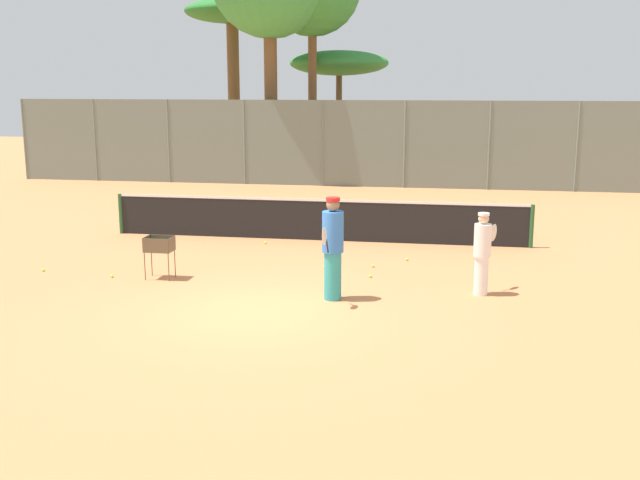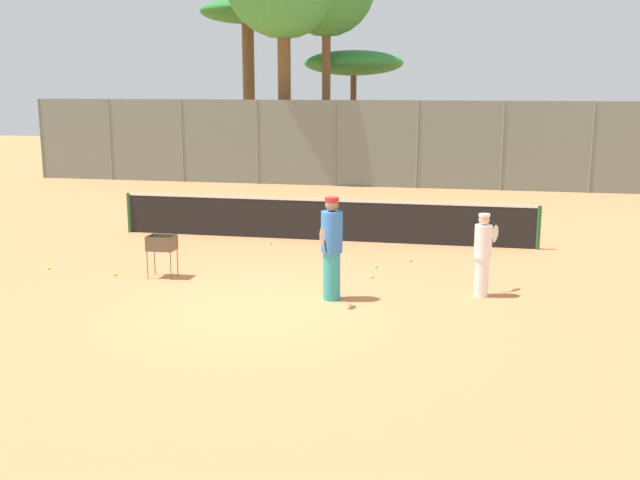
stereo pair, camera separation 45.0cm
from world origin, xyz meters
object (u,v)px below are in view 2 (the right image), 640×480
object	(u,v)px
parked_car	(445,163)
player_red_cap	(483,253)
tennis_net	(323,219)
player_white_outfit	(332,247)
ball_cart	(162,246)

from	to	relation	value
parked_car	player_red_cap	bearing A→B (deg)	-85.48
tennis_net	player_white_outfit	world-z (taller)	player_white_outfit
player_white_outfit	parked_car	distance (m)	18.89
player_white_outfit	ball_cart	world-z (taller)	player_white_outfit
tennis_net	parked_car	distance (m)	13.83
player_red_cap	parked_car	xyz separation A→B (m)	(-1.43, 18.03, -0.16)
player_red_cap	ball_cart	bearing A→B (deg)	114.82
ball_cart	parked_car	xyz separation A→B (m)	(5.03, 17.92, 0.01)
player_white_outfit	ball_cart	size ratio (longest dim) A/B	2.19
tennis_net	player_red_cap	distance (m)	5.95
tennis_net	player_white_outfit	distance (m)	5.41
player_red_cap	parked_car	world-z (taller)	parked_car
tennis_net	parked_car	bearing A→B (deg)	79.42
ball_cart	player_red_cap	bearing A→B (deg)	-0.93
player_red_cap	parked_car	size ratio (longest dim) A/B	0.38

